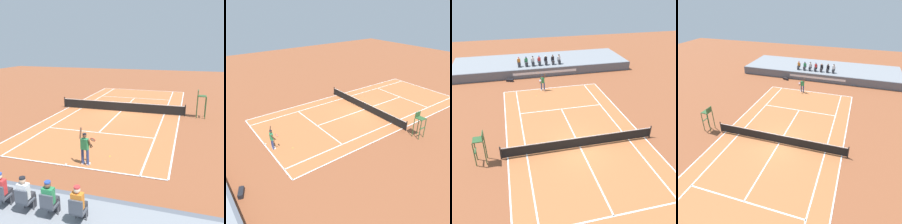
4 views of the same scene
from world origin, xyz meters
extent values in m
plane|color=brown|center=(0.00, 0.00, 0.00)|extent=(80.00, 80.00, 0.00)
cube|color=#B76638|center=(0.00, 0.00, 0.01)|extent=(10.98, 23.78, 0.02)
cube|color=white|center=(0.00, 11.89, 0.02)|extent=(10.98, 0.10, 0.01)
cube|color=white|center=(-5.49, 0.00, 0.02)|extent=(0.10, 23.78, 0.01)
cube|color=white|center=(5.49, 0.00, 0.02)|extent=(0.10, 23.78, 0.01)
cube|color=white|center=(-4.11, 0.00, 0.02)|extent=(0.10, 23.78, 0.01)
cube|color=white|center=(4.11, 0.00, 0.02)|extent=(0.10, 23.78, 0.01)
cube|color=white|center=(0.00, 6.40, 0.02)|extent=(8.22, 0.10, 0.01)
cube|color=white|center=(0.00, -6.40, 0.02)|extent=(8.22, 0.10, 0.01)
cube|color=white|center=(0.00, 0.00, 0.02)|extent=(0.10, 12.80, 0.01)
cube|color=white|center=(0.00, 11.79, 0.02)|extent=(0.10, 0.20, 0.01)
cylinder|color=black|center=(-5.94, 0.00, 0.54)|extent=(0.10, 0.10, 1.07)
cylinder|color=black|center=(5.94, 0.00, 0.54)|extent=(0.10, 0.10, 1.07)
cube|color=black|center=(0.00, 0.00, 0.48)|extent=(11.78, 0.02, 0.84)
cube|color=white|center=(0.00, 0.00, 0.90)|extent=(11.78, 0.03, 0.06)
cube|color=#565B66|center=(0.00, 15.90, 0.58)|extent=(24.17, 0.24, 1.16)
cube|color=silver|center=(0.00, 15.77, 0.64)|extent=(8.46, 0.01, 0.32)
cube|color=gray|center=(0.00, 19.82, 0.58)|extent=(24.17, 7.60, 1.16)
cube|color=#474C56|center=(-3.23, 17.25, 1.57)|extent=(0.44, 0.44, 0.06)
cube|color=#474C56|center=(-3.23, 17.45, 1.82)|extent=(0.44, 0.06, 0.44)
cylinder|color=#4C4C51|center=(-3.05, 17.10, 1.35)|extent=(0.04, 0.04, 0.38)
cylinder|color=#4C4C51|center=(-3.40, 17.10, 1.35)|extent=(0.04, 0.04, 0.38)
cube|color=#2D2D33|center=(-3.23, 17.15, 1.65)|extent=(0.34, 0.44, 0.16)
cube|color=#2D2D33|center=(-3.23, 16.95, 1.38)|extent=(0.30, 0.14, 0.44)
cube|color=orange|center=(-3.23, 17.31, 1.94)|extent=(0.36, 0.22, 0.52)
sphere|color=beige|center=(-3.23, 17.31, 2.31)|extent=(0.20, 0.20, 0.20)
cylinder|color=red|center=(-3.23, 17.31, 2.40)|extent=(0.19, 0.19, 0.05)
cube|color=#474C56|center=(-2.27, 17.25, 1.57)|extent=(0.44, 0.44, 0.06)
cube|color=#474C56|center=(-2.27, 17.45, 1.82)|extent=(0.44, 0.06, 0.44)
cylinder|color=#4C4C51|center=(-2.09, 17.10, 1.35)|extent=(0.04, 0.04, 0.38)
cylinder|color=#4C4C51|center=(-2.45, 17.10, 1.35)|extent=(0.04, 0.04, 0.38)
cube|color=#2D2D33|center=(-2.27, 17.15, 1.65)|extent=(0.34, 0.44, 0.16)
cube|color=#2D2D33|center=(-2.27, 16.95, 1.38)|extent=(0.30, 0.14, 0.44)
cube|color=#2D8C51|center=(-2.27, 17.31, 1.94)|extent=(0.36, 0.22, 0.52)
sphere|color=brown|center=(-2.27, 17.31, 2.31)|extent=(0.20, 0.20, 0.20)
cylinder|color=#2D4CA8|center=(-2.27, 17.31, 2.40)|extent=(0.19, 0.19, 0.05)
cube|color=#474C56|center=(-1.40, 17.25, 1.57)|extent=(0.44, 0.44, 0.06)
cube|color=#474C56|center=(-1.40, 17.45, 1.82)|extent=(0.44, 0.06, 0.44)
cylinder|color=#4C4C51|center=(-1.22, 17.10, 1.35)|extent=(0.04, 0.04, 0.38)
cylinder|color=#4C4C51|center=(-1.57, 17.10, 1.35)|extent=(0.04, 0.04, 0.38)
cube|color=#2D2D33|center=(-1.40, 17.15, 1.65)|extent=(0.34, 0.44, 0.16)
cube|color=#2D2D33|center=(-1.40, 16.95, 1.38)|extent=(0.30, 0.14, 0.44)
cube|color=white|center=(-1.40, 17.31, 1.94)|extent=(0.36, 0.22, 0.52)
sphere|color=tan|center=(-1.40, 17.31, 2.31)|extent=(0.20, 0.20, 0.20)
cylinder|color=black|center=(-1.40, 17.31, 2.40)|extent=(0.19, 0.19, 0.05)
cube|color=#474C56|center=(-0.53, 17.25, 1.57)|extent=(0.44, 0.44, 0.06)
cube|color=#474C56|center=(-0.53, 17.45, 1.82)|extent=(0.44, 0.06, 0.44)
cylinder|color=#4C4C51|center=(-0.35, 17.10, 1.35)|extent=(0.04, 0.04, 0.38)
cylinder|color=#4C4C51|center=(-0.71, 17.10, 1.35)|extent=(0.04, 0.04, 0.38)
cube|color=#2D2D33|center=(-0.53, 17.15, 1.65)|extent=(0.34, 0.44, 0.16)
cube|color=#2D2D33|center=(-0.53, 16.95, 1.38)|extent=(0.30, 0.14, 0.44)
cube|color=red|center=(-0.53, 17.31, 1.94)|extent=(0.36, 0.22, 0.52)
sphere|color=beige|center=(-0.53, 17.31, 2.31)|extent=(0.20, 0.20, 0.20)
cylinder|color=#2D4CA8|center=(-0.53, 17.31, 2.40)|extent=(0.19, 0.19, 0.05)
cube|color=#474C56|center=(0.37, 17.25, 1.57)|extent=(0.44, 0.44, 0.06)
cube|color=#474C56|center=(0.37, 17.45, 1.82)|extent=(0.44, 0.06, 0.44)
cylinder|color=#4C4C51|center=(0.54, 17.10, 1.35)|extent=(0.04, 0.04, 0.38)
cylinder|color=#4C4C51|center=(0.19, 17.10, 1.35)|extent=(0.04, 0.04, 0.38)
cube|color=#2D2D33|center=(0.37, 17.15, 1.65)|extent=(0.34, 0.44, 0.16)
cube|color=#2D2D33|center=(0.37, 16.95, 1.38)|extent=(0.30, 0.14, 0.44)
cube|color=black|center=(0.37, 17.31, 1.94)|extent=(0.36, 0.22, 0.52)
sphere|color=beige|center=(0.37, 17.31, 2.31)|extent=(0.20, 0.20, 0.20)
cylinder|color=white|center=(0.37, 17.31, 2.40)|extent=(0.19, 0.19, 0.05)
cube|color=#474C56|center=(1.32, 17.25, 1.57)|extent=(0.44, 0.44, 0.06)
cube|color=#474C56|center=(1.32, 17.45, 1.82)|extent=(0.44, 0.06, 0.44)
cylinder|color=#4C4C51|center=(1.50, 17.10, 1.35)|extent=(0.04, 0.04, 0.38)
cylinder|color=#4C4C51|center=(1.15, 17.10, 1.35)|extent=(0.04, 0.04, 0.38)
cube|color=#2D2D33|center=(1.32, 17.15, 1.65)|extent=(0.34, 0.44, 0.16)
cube|color=#2D2D33|center=(1.32, 16.95, 1.38)|extent=(0.30, 0.14, 0.44)
cube|color=black|center=(1.32, 17.31, 1.94)|extent=(0.36, 0.22, 0.52)
sphere|color=beige|center=(1.32, 17.31, 2.31)|extent=(0.20, 0.20, 0.20)
cylinder|color=black|center=(1.32, 17.31, 2.40)|extent=(0.19, 0.19, 0.05)
cube|color=#474C56|center=(2.19, 17.25, 1.57)|extent=(0.44, 0.44, 0.06)
cube|color=#474C56|center=(2.19, 17.45, 1.82)|extent=(0.44, 0.06, 0.44)
cylinder|color=#4C4C51|center=(2.37, 17.10, 1.35)|extent=(0.04, 0.04, 0.38)
cylinder|color=#4C4C51|center=(2.01, 17.10, 1.35)|extent=(0.04, 0.04, 0.38)
cube|color=#2D2D33|center=(2.19, 17.15, 1.65)|extent=(0.34, 0.44, 0.16)
cube|color=#2D2D33|center=(2.19, 16.95, 1.38)|extent=(0.30, 0.14, 0.44)
cube|color=white|center=(2.19, 17.31, 1.94)|extent=(0.36, 0.22, 0.52)
sphere|color=#A37556|center=(2.19, 17.31, 2.31)|extent=(0.20, 0.20, 0.20)
cylinder|color=black|center=(2.19, 17.31, 2.40)|extent=(0.19, 0.19, 0.05)
cylinder|color=navy|center=(-0.87, 11.46, 0.46)|extent=(0.15, 0.15, 0.92)
cylinder|color=navy|center=(-1.19, 11.52, 0.46)|extent=(0.15, 0.15, 0.92)
cube|color=white|center=(-0.88, 11.40, 0.05)|extent=(0.17, 0.30, 0.10)
cube|color=white|center=(-1.20, 11.46, 0.05)|extent=(0.17, 0.30, 0.10)
cube|color=#2D8C51|center=(-1.03, 11.49, 1.22)|extent=(0.44, 0.30, 0.60)
sphere|color=brown|center=(-1.03, 11.49, 1.69)|extent=(0.22, 0.22, 0.22)
cylinder|color=black|center=(-1.03, 11.49, 1.78)|extent=(0.21, 0.21, 0.06)
cylinder|color=brown|center=(-0.78, 11.41, 1.78)|extent=(0.12, 0.23, 0.61)
cylinder|color=brown|center=(-1.30, 11.43, 1.24)|extent=(0.14, 0.34, 0.56)
cylinder|color=black|center=(-1.36, 11.32, 1.11)|extent=(0.07, 0.19, 0.25)
torus|color=red|center=(-1.36, 11.14, 1.37)|extent=(0.33, 0.24, 0.26)
cylinder|color=silver|center=(-1.36, 11.14, 1.37)|extent=(0.29, 0.20, 0.22)
sphere|color=#D1E533|center=(-2.01, 10.14, 0.03)|extent=(0.07, 0.07, 0.07)
cylinder|color=#2D562D|center=(-7.62, -0.35, 0.95)|extent=(0.07, 0.07, 1.90)
cylinder|color=#2D562D|center=(-7.62, 0.35, 0.95)|extent=(0.07, 0.07, 1.90)
cylinder|color=#2D562D|center=(-6.92, -0.35, 0.95)|extent=(0.07, 0.07, 1.90)
cylinder|color=#2D562D|center=(-6.92, 0.35, 0.95)|extent=(0.07, 0.07, 1.90)
cube|color=#2D562D|center=(-7.27, 0.00, 1.93)|extent=(0.70, 0.70, 0.06)
cube|color=#2D562D|center=(-6.92, 0.00, 2.20)|extent=(0.06, 0.70, 0.48)
cube|color=#2D562D|center=(-7.59, 0.00, 1.04)|extent=(0.10, 0.70, 0.04)
cube|color=black|center=(-4.67, 15.14, 0.16)|extent=(0.90, 0.61, 0.32)
cylinder|color=black|center=(-5.06, 15.30, 0.16)|extent=(0.17, 0.32, 0.32)
cylinder|color=black|center=(-4.28, 14.98, 0.16)|extent=(0.17, 0.32, 0.32)
camera|label=1|loc=(-6.11, 23.42, 6.44)|focal=41.74mm
camera|label=2|loc=(-17.13, 16.58, 11.33)|focal=36.22mm
camera|label=3|loc=(-4.75, -14.39, 11.47)|focal=38.90mm
camera|label=4|loc=(5.67, -14.11, 11.73)|focal=34.19mm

